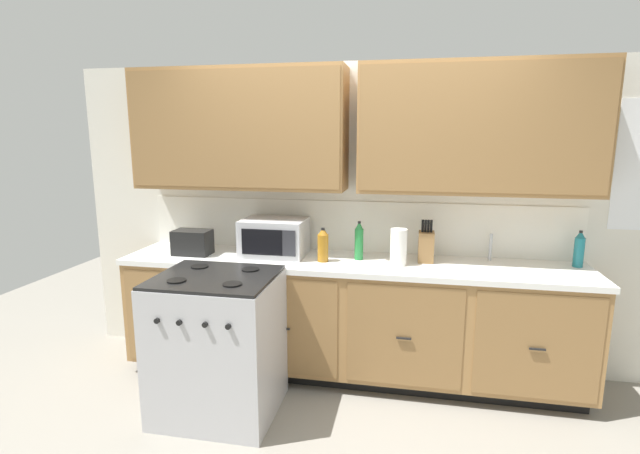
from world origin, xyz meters
TOP-DOWN VIEW (x-y plane):
  - ground_plane at (0.00, 0.00)m, footprint 8.39×8.39m
  - wall_unit at (0.00, 0.50)m, footprint 4.55×0.40m
  - counter_run at (0.00, 0.30)m, footprint 3.38×0.64m
  - stove_range at (-0.77, -0.33)m, footprint 0.76×0.68m
  - microwave at (-0.58, 0.35)m, footprint 0.48×0.37m
  - toaster at (-1.21, 0.26)m, footprint 0.28×0.18m
  - knife_block at (0.55, 0.39)m, footprint 0.11×0.14m
  - sink_faucet at (1.02, 0.51)m, footprint 0.02×0.02m
  - paper_towel_roll at (0.36, 0.25)m, footprint 0.12×0.12m
  - bottle_teal at (1.59, 0.45)m, footprint 0.07×0.07m
  - bottle_amber at (-0.18, 0.25)m, footprint 0.08×0.08m
  - bottle_green at (0.07, 0.35)m, footprint 0.06×0.06m

SIDE VIEW (x-z plane):
  - ground_plane at x=0.00m, z-range 0.00..0.00m
  - counter_run at x=0.00m, z-range 0.01..0.92m
  - stove_range at x=-0.77m, z-range 0.00..0.95m
  - toaster at x=-1.21m, z-range 0.91..1.10m
  - sink_faucet at x=1.02m, z-range 0.91..1.11m
  - knife_block at x=0.55m, z-range 0.87..1.18m
  - bottle_amber at x=-0.18m, z-range 0.91..1.16m
  - bottle_teal at x=1.59m, z-range 0.91..1.17m
  - paper_towel_roll at x=0.36m, z-range 0.91..1.17m
  - microwave at x=-0.58m, z-range 0.91..1.19m
  - bottle_green at x=0.07m, z-range 0.91..1.19m
  - wall_unit at x=0.00m, z-range 0.44..2.80m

